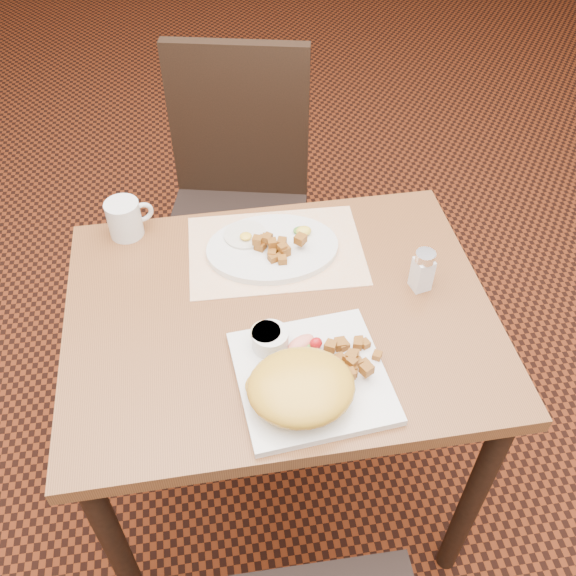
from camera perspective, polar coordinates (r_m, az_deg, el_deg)
The scene contains 15 objects.
ground at distance 1.98m, azimuth -0.53°, elevation -16.74°, with size 8.00×8.00×0.00m, color black.
table at distance 1.44m, azimuth -0.70°, elevation -4.92°, with size 0.90×0.70×0.75m.
chair_far at distance 2.01m, azimuth -4.49°, elevation 8.38°, with size 0.51×0.52×0.97m.
placemat at distance 1.49m, azimuth -1.09°, elevation 3.37°, with size 0.40×0.28×0.00m, color white.
plate_square at distance 1.24m, azimuth 2.11°, elevation -7.91°, with size 0.28×0.28×0.02m, color silver.
plate_oval at distance 1.48m, azimuth -1.39°, elevation 3.56°, with size 0.30×0.23×0.02m, color silver, non-canonical shape.
hollandaise_mound at distance 1.17m, azimuth 1.07°, elevation -8.83°, with size 0.20×0.18×0.07m.
ramekin at distance 1.26m, azimuth -1.63°, elevation -4.53°, with size 0.07×0.07×0.04m.
garnish_sq at distance 1.27m, azimuth 1.57°, elevation -4.94°, with size 0.08×0.05×0.03m.
fried_egg at distance 1.50m, azimuth -3.82°, elevation 4.73°, with size 0.10×0.10×0.02m.
garnish_ov at distance 1.50m, azimuth 1.33°, elevation 5.12°, with size 0.04×0.04×0.02m.
salt_shaker at distance 1.40m, azimuth 11.88°, elevation 1.59°, with size 0.05×0.05×0.10m.
coffee_mug at distance 1.55m, azimuth -14.27°, elevation 6.01°, with size 0.11×0.08×0.09m.
home_fries_sq at distance 1.24m, azimuth 5.41°, elevation -6.24°, with size 0.12×0.11×0.03m.
home_fries_ov at distance 1.45m, azimuth -1.05°, elevation 3.75°, with size 0.13×0.09×0.04m.
Camera 1 is at (-0.13, -0.90, 1.76)m, focal length 40.00 mm.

